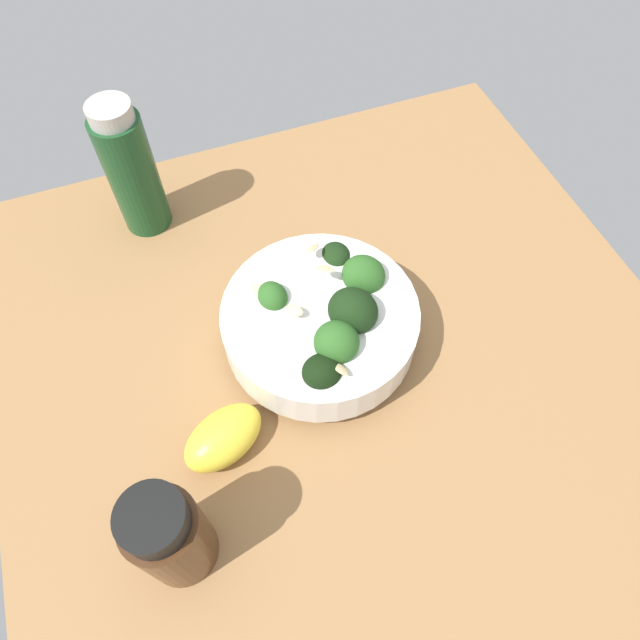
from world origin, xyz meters
TOP-DOWN VIEW (x-y plane):
  - ground_plane at (0.00, 0.00)cm, footprint 66.05×66.05cm
  - bowl_of_broccoli at (2.01, 1.34)cm, footprint 18.46×18.46cm
  - lemon_wedge at (-4.97, 13.27)cm, footprint 7.31×8.88cm
  - bottle_tall at (-12.40, 18.90)cm, footprint 5.67×5.67cm
  - bottle_short at (24.04, 14.21)cm, footprint 5.17×5.17cm

SIDE VIEW (x-z plane):
  - ground_plane at x=0.00cm, z-range -4.04..0.00cm
  - lemon_wedge at x=-4.97cm, z-range 0.00..3.86cm
  - bowl_of_broccoli at x=2.01cm, z-range -0.61..8.30cm
  - bottle_tall at x=-12.40cm, z-range -0.27..11.51cm
  - bottle_short at x=24.04cm, z-range -0.23..15.37cm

